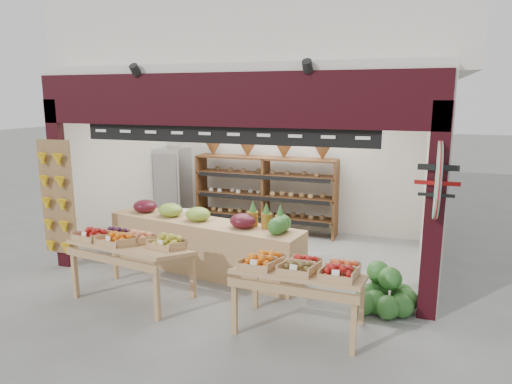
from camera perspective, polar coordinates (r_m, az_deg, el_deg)
The scene contains 11 objects.
ground at distance 7.61m, azimuth -1.10°, elevation -8.85°, with size 60.00×60.00×0.00m, color slate.
shop_structure at distance 8.75m, azimuth 2.66°, elevation 19.91°, with size 6.36×5.12×5.40m.
banana_board at distance 7.73m, azimuth -23.70°, elevation -0.92°, with size 0.60×0.15×1.80m.
gift_sign at distance 5.63m, azimuth 21.72°, elevation 1.38°, with size 0.04×0.93×0.92m.
back_shelving at distance 9.09m, azimuth 1.20°, elevation 1.63°, with size 2.87×0.47×1.79m.
refrigerator at distance 10.03m, azimuth -10.33°, elevation 0.84°, with size 0.63×0.63×1.62m, color #B3B5BA.
cardboard_stack at distance 8.24m, azimuth -7.28°, elevation -5.39°, with size 1.06×0.78×0.72m.
mid_counter at distance 7.20m, azimuth -6.67°, elevation -6.44°, with size 3.30×1.18×1.03m.
display_table_left at distance 6.42m, azimuth -15.76°, elevation -6.12°, with size 1.64×1.07×0.99m.
display_table_right at distance 5.33m, azimuth 5.54°, elevation -9.67°, with size 1.48×0.84×0.95m.
watermelon_pile at distance 6.20m, azimuth 15.81°, elevation -12.27°, with size 0.81×0.75×0.57m.
Camera 1 is at (2.46, -6.69, 2.69)m, focal length 32.00 mm.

